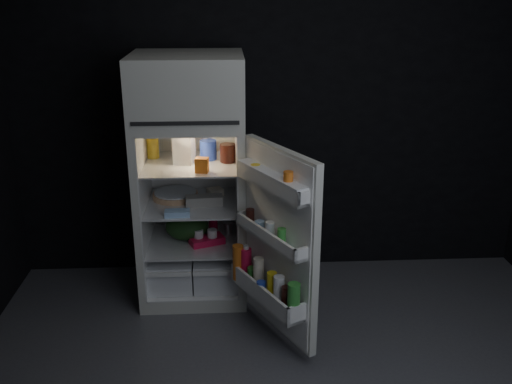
{
  "coord_description": "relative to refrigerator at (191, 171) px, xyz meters",
  "views": [
    {
      "loc": [
        -0.38,
        -2.59,
        2.21
      ],
      "look_at": [
        -0.18,
        1.0,
        0.9
      ],
      "focal_mm": 40.0,
      "sensor_mm": 36.0,
      "label": 1
    }
  ],
  "objects": [
    {
      "name": "wall_back",
      "position": [
        0.63,
        0.38,
        0.39
      ],
      "size": [
        4.0,
        0.0,
        2.7
      ],
      "primitive_type": "cube",
      "color": "black",
      "rests_on": "ground"
    },
    {
      "name": "refrigerator",
      "position": [
        0.0,
        0.0,
        0.0
      ],
      "size": [
        0.76,
        0.71,
        1.78
      ],
      "color": "silver",
      "rests_on": "ground"
    },
    {
      "name": "fridge_door",
      "position": [
        0.55,
        -0.71,
        -0.27
      ],
      "size": [
        0.51,
        0.73,
        1.22
      ],
      "color": "silver",
      "rests_on": "ground"
    },
    {
      "name": "milk_jug",
      "position": [
        -0.04,
        -0.04,
        0.19
      ],
      "size": [
        0.16,
        0.16,
        0.24
      ],
      "primitive_type": "cube",
      "rotation": [
        0.0,
        0.0,
        -0.19
      ],
      "color": "white",
      "rests_on": "refrigerator"
    },
    {
      "name": "mayo_jar",
      "position": [
        0.13,
        0.04,
        0.14
      ],
      "size": [
        0.16,
        0.16,
        0.14
      ],
      "primitive_type": "cylinder",
      "rotation": [
        0.0,
        0.0,
        -0.42
      ],
      "color": "#213CB5",
      "rests_on": "refrigerator"
    },
    {
      "name": "jam_jar",
      "position": [
        0.26,
        -0.03,
        0.14
      ],
      "size": [
        0.14,
        0.14,
        0.13
      ],
      "primitive_type": "cylinder",
      "rotation": [
        0.0,
        0.0,
        0.31
      ],
      "color": "black",
      "rests_on": "refrigerator"
    },
    {
      "name": "amber_bottle",
      "position": [
        -0.28,
        0.1,
        0.18
      ],
      "size": [
        0.11,
        0.11,
        0.22
      ],
      "primitive_type": "cylinder",
      "rotation": [
        0.0,
        0.0,
        0.28
      ],
      "color": "#AC891B",
      "rests_on": "refrigerator"
    },
    {
      "name": "small_carton",
      "position": [
        0.09,
        -0.26,
        0.12
      ],
      "size": [
        0.1,
        0.08,
        0.1
      ],
      "primitive_type": "cube",
      "rotation": [
        0.0,
        0.0,
        -0.17
      ],
      "color": "#D16318",
      "rests_on": "refrigerator"
    },
    {
      "name": "egg_carton",
      "position": [
        0.09,
        -0.1,
        -0.19
      ],
      "size": [
        0.27,
        0.12,
        0.07
      ],
      "primitive_type": "cube",
      "rotation": [
        0.0,
        0.0,
        0.09
      ],
      "color": "gray",
      "rests_on": "refrigerator"
    },
    {
      "name": "pie",
      "position": [
        -0.13,
        0.06,
        -0.21
      ],
      "size": [
        0.4,
        0.4,
        0.04
      ],
      "primitive_type": "cylinder",
      "rotation": [
        0.0,
        0.0,
        0.2
      ],
      "color": "tan",
      "rests_on": "refrigerator"
    },
    {
      "name": "flat_package",
      "position": [
        -0.09,
        -0.29,
        -0.21
      ],
      "size": [
        0.17,
        0.09,
        0.04
      ],
      "primitive_type": "cube",
      "rotation": [
        0.0,
        0.0,
        0.05
      ],
      "color": "#93BAE3",
      "rests_on": "refrigerator"
    },
    {
      "name": "wrapped_pkg",
      "position": [
        0.17,
        0.11,
        -0.2
      ],
      "size": [
        0.13,
        0.12,
        0.05
      ],
      "primitive_type": "cube",
      "rotation": [
        0.0,
        0.0,
        0.39
      ],
      "color": "#F4E7C7",
      "rests_on": "refrigerator"
    },
    {
      "name": "produce_bag",
      "position": [
        -0.05,
        -0.01,
        -0.43
      ],
      "size": [
        0.37,
        0.33,
        0.2
      ],
      "primitive_type": "ellipsoid",
      "rotation": [
        0.0,
        0.0,
        0.19
      ],
      "color": "#193815",
      "rests_on": "refrigerator"
    },
    {
      "name": "yogurt_tray",
      "position": [
        0.1,
        -0.1,
        -0.5
      ],
      "size": [
        0.27,
        0.21,
        0.05
      ],
      "primitive_type": "cube",
      "rotation": [
        0.0,
        0.0,
        0.36
      ],
      "color": "red",
      "rests_on": "refrigerator"
    },
    {
      "name": "small_can_red",
      "position": [
        0.14,
        0.16,
        -0.48
      ],
      "size": [
        0.08,
        0.08,
        0.09
      ],
      "primitive_type": "cylinder",
      "rotation": [
        0.0,
        0.0,
        -0.31
      ],
      "color": "red",
      "rests_on": "refrigerator"
    },
    {
      "name": "small_can_silver",
      "position": [
        0.26,
        0.07,
        -0.48
      ],
      "size": [
        0.08,
        0.08,
        0.09
      ],
      "primitive_type": "cylinder",
      "rotation": [
        0.0,
        0.0,
        0.16
      ],
      "color": "silver",
      "rests_on": "refrigerator"
    }
  ]
}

